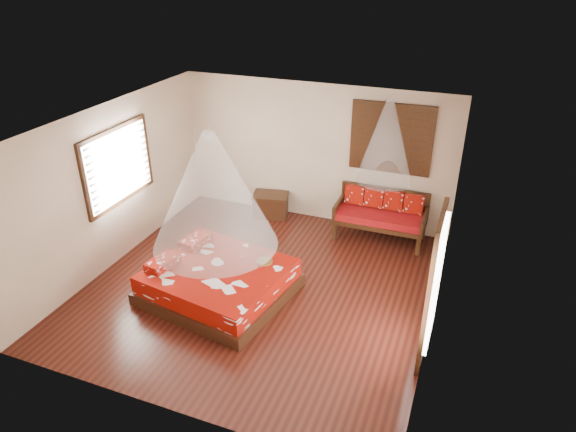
% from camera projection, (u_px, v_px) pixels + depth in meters
% --- Properties ---
extents(room, '(5.54, 5.54, 2.84)m').
position_uv_depth(room, '(259.00, 212.00, 7.89)').
color(room, black).
rests_on(room, ground).
extents(bed, '(2.40, 2.24, 0.64)m').
position_uv_depth(bed, '(218.00, 281.00, 8.25)').
color(bed, black).
rests_on(bed, floor).
extents(daybed, '(1.71, 0.76, 0.94)m').
position_uv_depth(daybed, '(381.00, 213.00, 9.79)').
color(daybed, black).
rests_on(daybed, floor).
extents(storage_chest, '(0.82, 0.67, 0.49)m').
position_uv_depth(storage_chest, '(271.00, 205.00, 10.72)').
color(storage_chest, black).
rests_on(storage_chest, floor).
extents(shutter_panel, '(1.52, 0.06, 1.32)m').
position_uv_depth(shutter_panel, '(391.00, 139.00, 9.44)').
color(shutter_panel, black).
rests_on(shutter_panel, wall_back).
extents(window_left, '(0.10, 1.74, 1.34)m').
position_uv_depth(window_left, '(118.00, 166.00, 8.78)').
color(window_left, black).
rests_on(window_left, wall_left).
extents(glazed_door, '(0.08, 1.02, 2.16)m').
position_uv_depth(glazed_door, '(431.00, 288.00, 6.68)').
color(glazed_door, black).
rests_on(glazed_door, floor).
extents(wine_tray, '(0.27, 0.27, 0.22)m').
position_uv_depth(wine_tray, '(264.00, 259.00, 8.26)').
color(wine_tray, brown).
rests_on(wine_tray, bed).
extents(mosquito_net_main, '(1.92, 1.92, 1.80)m').
position_uv_depth(mosquito_net_main, '(212.00, 191.00, 7.51)').
color(mosquito_net_main, white).
rests_on(mosquito_net_main, ceiling).
extents(mosquito_net_daybed, '(1.01, 1.01, 1.50)m').
position_uv_depth(mosquito_net_daybed, '(387.00, 141.00, 9.00)').
color(mosquito_net_daybed, white).
rests_on(mosquito_net_daybed, ceiling).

